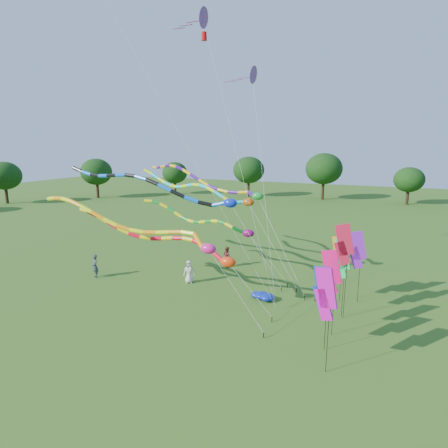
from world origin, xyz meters
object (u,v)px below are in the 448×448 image
at_px(tube_kite_orange, 140,226).
at_px(blue_nylon_heap, 260,297).
at_px(tube_kite_red, 169,241).
at_px(person_b, 95,266).
at_px(person_c, 227,257).
at_px(person_a, 189,272).

xyz_separation_m(tube_kite_orange, blue_nylon_heap, (6.33, 4.07, -4.99)).
xyz_separation_m(tube_kite_red, blue_nylon_heap, (5.62, 1.95, -3.66)).
bearing_deg(blue_nylon_heap, person_b, -174.86).
height_order(person_b, person_c, person_b).
xyz_separation_m(blue_nylon_heap, person_c, (-4.61, 5.23, 0.67)).
xyz_separation_m(tube_kite_orange, person_b, (-6.49, 2.92, -4.28)).
height_order(tube_kite_red, person_b, tube_kite_red).
height_order(tube_kite_red, person_a, tube_kite_red).
bearing_deg(tube_kite_orange, person_b, 160.35).
bearing_deg(person_a, person_c, 53.00).
bearing_deg(tube_kite_red, person_a, 98.18).
distance_m(blue_nylon_heap, person_a, 5.81).
bearing_deg(tube_kite_orange, blue_nylon_heap, 37.33).
bearing_deg(person_c, person_b, 87.95).
height_order(blue_nylon_heap, person_c, person_c).
bearing_deg(person_b, tube_kite_red, 25.85).
height_order(tube_kite_orange, person_c, tube_kite_orange).
xyz_separation_m(blue_nylon_heap, person_b, (-12.81, -1.15, 0.71)).
xyz_separation_m(tube_kite_red, person_a, (-0.10, 2.72, -3.00)).
bearing_deg(tube_kite_red, blue_nylon_heap, 25.19).
distance_m(person_b, person_c, 10.39).
height_order(blue_nylon_heap, person_a, person_a).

